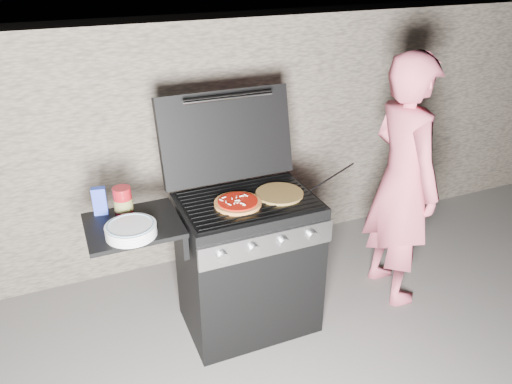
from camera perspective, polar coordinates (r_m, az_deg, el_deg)
name	(u,v)px	position (r m, az deg, el deg)	size (l,w,h in m)	color
ground	(249,320)	(3.43, -0.79, -14.44)	(50.00, 50.00, 0.00)	#655E59
stone_wall	(196,141)	(3.83, -6.82, 5.77)	(8.00, 0.35, 1.80)	gray
gas_grill	(211,273)	(3.08, -5.22, -9.21)	(1.34, 0.79, 0.91)	black
pizza_topped	(238,202)	(2.85, -2.10, -1.20)	(0.27, 0.27, 0.03)	#CB9149
pizza_plain	(279,194)	(2.96, 2.70, -0.19)	(0.28, 0.28, 0.02)	#AE8E45
sauce_jar	(123,200)	(2.85, -14.97, -0.93)	(0.10, 0.10, 0.16)	maroon
blue_carton	(100,201)	(2.87, -17.43, -0.99)	(0.07, 0.04, 0.16)	#2B41B8
plate_stack	(131,230)	(2.65, -14.09, -4.24)	(0.26, 0.26, 0.06)	silver
person	(402,182)	(3.40, 16.38, 1.11)	(0.62, 0.41, 1.70)	#E25F75
tongs	(332,177)	(3.13, 8.73, 1.65)	(0.01, 0.01, 0.39)	black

